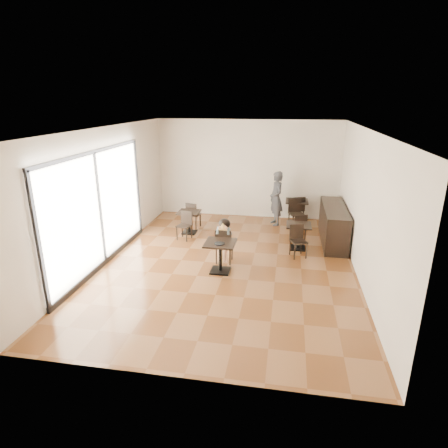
% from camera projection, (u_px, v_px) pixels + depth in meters
% --- Properties ---
extents(floor, '(6.00, 8.00, 0.01)m').
position_uv_depth(floor, '(228.00, 264.00, 9.12)').
color(floor, brown).
rests_on(floor, ground).
extents(ceiling, '(6.00, 8.00, 0.01)m').
position_uv_depth(ceiling, '(228.00, 129.00, 8.10)').
color(ceiling, silver).
rests_on(ceiling, floor).
extents(wall_back, '(6.00, 0.01, 3.20)m').
position_uv_depth(wall_back, '(248.00, 169.00, 12.35)').
color(wall_back, beige).
rests_on(wall_back, floor).
extents(wall_front, '(6.00, 0.01, 3.20)m').
position_uv_depth(wall_front, '(179.00, 278.00, 4.88)').
color(wall_front, beige).
rests_on(wall_front, floor).
extents(wall_left, '(0.01, 8.00, 3.20)m').
position_uv_depth(wall_left, '(107.00, 195.00, 9.10)').
color(wall_left, beige).
rests_on(wall_left, floor).
extents(wall_right, '(0.01, 8.00, 3.20)m').
position_uv_depth(wall_right, '(364.00, 206.00, 8.13)').
color(wall_right, beige).
rests_on(wall_right, floor).
extents(storefront_window, '(0.04, 4.50, 2.60)m').
position_uv_depth(storefront_window, '(99.00, 208.00, 8.69)').
color(storefront_window, white).
rests_on(storefront_window, floor).
extents(child_table, '(0.69, 0.69, 0.73)m').
position_uv_depth(child_table, '(220.00, 257.00, 8.59)').
color(child_table, black).
rests_on(child_table, floor).
extents(child_chair, '(0.39, 0.39, 0.88)m').
position_uv_depth(child_chair, '(224.00, 245.00, 9.08)').
color(child_chair, black).
rests_on(child_chair, floor).
extents(child, '(0.39, 0.55, 1.10)m').
position_uv_depth(child, '(224.00, 241.00, 9.05)').
color(child, slate).
rests_on(child, child_chair).
extents(plate, '(0.25, 0.25, 0.01)m').
position_uv_depth(plate, '(219.00, 244.00, 8.38)').
color(plate, black).
rests_on(plate, child_table).
extents(pizza_slice, '(0.26, 0.20, 0.06)m').
position_uv_depth(pizza_slice, '(223.00, 228.00, 8.74)').
color(pizza_slice, '#F2E079').
rests_on(pizza_slice, child).
extents(adult_patron, '(0.61, 0.73, 1.70)m').
position_uv_depth(adult_patron, '(276.00, 198.00, 11.70)').
color(adult_patron, '#3A3A40').
rests_on(adult_patron, floor).
extents(cafe_table_mid, '(0.84, 0.84, 0.68)m').
position_uv_depth(cafe_table_mid, '(298.00, 237.00, 9.93)').
color(cafe_table_mid, black).
rests_on(cafe_table_mid, floor).
extents(cafe_table_left, '(0.75, 0.75, 0.66)m').
position_uv_depth(cafe_table_left, '(189.00, 222.00, 11.11)').
color(cafe_table_left, black).
rests_on(cafe_table_left, floor).
extents(cafe_table_back, '(0.92, 0.92, 0.74)m').
position_uv_depth(cafe_table_back, '(296.00, 212.00, 12.00)').
color(cafe_table_back, black).
rests_on(cafe_table_back, floor).
extents(chair_mid_a, '(0.48, 0.48, 0.82)m').
position_uv_depth(chair_mid_a, '(298.00, 227.00, 10.42)').
color(chair_mid_a, black).
rests_on(chair_mid_a, floor).
extents(chair_mid_b, '(0.48, 0.48, 0.82)m').
position_uv_depth(chair_mid_b, '(299.00, 242.00, 9.40)').
color(chair_mid_b, black).
rests_on(chair_mid_b, floor).
extents(chair_left_a, '(0.43, 0.43, 0.80)m').
position_uv_depth(chair_left_a, '(194.00, 215.00, 11.60)').
color(chair_left_a, black).
rests_on(chair_left_a, floor).
extents(chair_left_b, '(0.43, 0.43, 0.80)m').
position_uv_depth(chair_left_b, '(184.00, 226.00, 10.57)').
color(chair_left_b, black).
rests_on(chair_left_b, floor).
extents(chair_back_a, '(0.52, 0.52, 0.89)m').
position_uv_depth(chair_back_a, '(296.00, 209.00, 11.98)').
color(chair_back_a, black).
rests_on(chair_back_a, floor).
extents(chair_back_b, '(0.52, 0.52, 0.89)m').
position_uv_depth(chair_back_b, '(297.00, 214.00, 11.49)').
color(chair_back_b, black).
rests_on(chair_back_b, floor).
extents(service_counter, '(0.60, 2.40, 1.00)m').
position_uv_depth(service_counter, '(333.00, 224.00, 10.40)').
color(service_counter, black).
rests_on(service_counter, floor).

